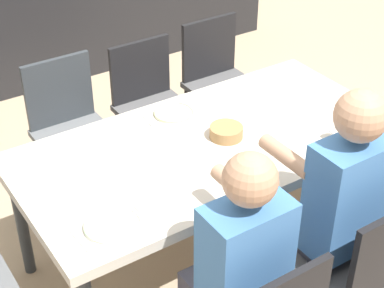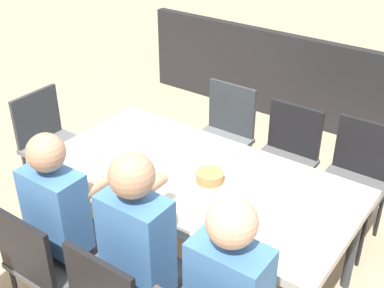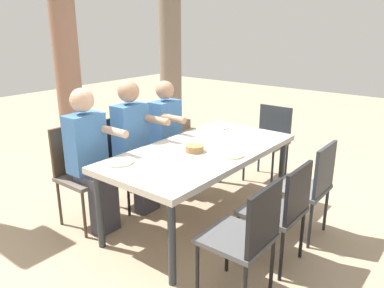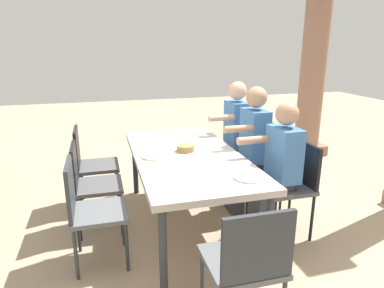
{
  "view_description": "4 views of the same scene",
  "coord_description": "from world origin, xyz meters",
  "px_view_note": "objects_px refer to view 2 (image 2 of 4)",
  "views": [
    {
      "loc": [
        1.51,
        2.14,
        2.47
      ],
      "look_at": [
        0.15,
        0.07,
        0.82
      ],
      "focal_mm": 58.34,
      "sensor_mm": 36.0,
      "label": 1
    },
    {
      "loc": [
        -1.48,
        2.15,
        2.48
      ],
      "look_at": [
        0.11,
        -0.09,
        0.89
      ],
      "focal_mm": 47.57,
      "sensor_mm": 36.0,
      "label": 2
    },
    {
      "loc": [
        -2.69,
        -2.0,
        1.87
      ],
      "look_at": [
        -0.03,
        0.09,
        0.78
      ],
      "focal_mm": 35.59,
      "sensor_mm": 36.0,
      "label": 3
    },
    {
      "loc": [
        2.95,
        -0.76,
        1.74
      ],
      "look_at": [
        -0.08,
        0.07,
        0.82
      ],
      "focal_mm": 31.93,
      "sensor_mm": 36.0,
      "label": 4
    }
  ],
  "objects_px": {
    "plate_2": "(80,160)",
    "chair_head_east": "(50,140)",
    "chair_west_south": "(355,176)",
    "diner_guest_third": "(145,253)",
    "bread_basket": "(210,177)",
    "dining_table": "(198,183)",
    "chair_east_north": "(47,260)",
    "plate_1": "(225,151)",
    "diner_woman_green": "(68,222)",
    "plate_0": "(280,249)",
    "chair_east_south": "(223,132)",
    "chair_mid_south": "(286,155)"
  },
  "relations": [
    {
      "from": "plate_2",
      "to": "chair_head_east",
      "type": "bearing_deg",
      "value": -24.18
    },
    {
      "from": "chair_west_south",
      "to": "diner_guest_third",
      "type": "height_order",
      "value": "diner_guest_third"
    },
    {
      "from": "diner_guest_third",
      "to": "bread_basket",
      "type": "bearing_deg",
      "value": -83.93
    },
    {
      "from": "dining_table",
      "to": "chair_head_east",
      "type": "height_order",
      "value": "chair_head_east"
    },
    {
      "from": "diner_guest_third",
      "to": "plate_2",
      "type": "height_order",
      "value": "diner_guest_third"
    },
    {
      "from": "chair_east_north",
      "to": "plate_1",
      "type": "distance_m",
      "value": 1.3
    },
    {
      "from": "diner_woman_green",
      "to": "plate_1",
      "type": "height_order",
      "value": "diner_woman_green"
    },
    {
      "from": "plate_0",
      "to": "bread_basket",
      "type": "relative_size",
      "value": 1.4
    },
    {
      "from": "chair_west_south",
      "to": "plate_2",
      "type": "bearing_deg",
      "value": 40.74
    },
    {
      "from": "plate_0",
      "to": "plate_1",
      "type": "distance_m",
      "value": 0.98
    },
    {
      "from": "diner_guest_third",
      "to": "chair_west_south",
      "type": "bearing_deg",
      "value": -108.37
    },
    {
      "from": "dining_table",
      "to": "diner_woman_green",
      "type": "bearing_deg",
      "value": 62.43
    },
    {
      "from": "diner_woman_green",
      "to": "plate_0",
      "type": "xyz_separation_m",
      "value": [
        -1.1,
        -0.41,
        0.07
      ]
    },
    {
      "from": "plate_0",
      "to": "bread_basket",
      "type": "xyz_separation_m",
      "value": [
        0.63,
        -0.31,
        0.02
      ]
    },
    {
      "from": "diner_woman_green",
      "to": "plate_2",
      "type": "relative_size",
      "value": 5.24
    },
    {
      "from": "chair_head_east",
      "to": "diner_woman_green",
      "type": "xyz_separation_m",
      "value": [
        -1.01,
        0.73,
        0.15
      ]
    },
    {
      "from": "chair_east_south",
      "to": "bread_basket",
      "type": "height_order",
      "value": "chair_east_south"
    },
    {
      "from": "plate_0",
      "to": "plate_2",
      "type": "distance_m",
      "value": 1.43
    },
    {
      "from": "diner_woman_green",
      "to": "plate_1",
      "type": "bearing_deg",
      "value": -109.29
    },
    {
      "from": "chair_mid_south",
      "to": "plate_0",
      "type": "height_order",
      "value": "chair_mid_south"
    },
    {
      "from": "chair_head_east",
      "to": "chair_east_north",
      "type": "bearing_deg",
      "value": 138.24
    },
    {
      "from": "diner_guest_third",
      "to": "plate_2",
      "type": "distance_m",
      "value": 0.96
    },
    {
      "from": "diner_woman_green",
      "to": "diner_guest_third",
      "type": "distance_m",
      "value": 0.55
    },
    {
      "from": "diner_guest_third",
      "to": "chair_east_south",
      "type": "bearing_deg",
      "value": -71.13
    },
    {
      "from": "chair_west_south",
      "to": "plate_0",
      "type": "bearing_deg",
      "value": 90.81
    },
    {
      "from": "chair_west_south",
      "to": "bread_basket",
      "type": "relative_size",
      "value": 5.23
    },
    {
      "from": "diner_guest_third",
      "to": "plate_0",
      "type": "height_order",
      "value": "diner_guest_third"
    },
    {
      "from": "chair_mid_south",
      "to": "plate_1",
      "type": "distance_m",
      "value": 0.66
    },
    {
      "from": "chair_east_north",
      "to": "diner_guest_third",
      "type": "distance_m",
      "value": 0.62
    },
    {
      "from": "plate_2",
      "to": "bread_basket",
      "type": "relative_size",
      "value": 1.42
    },
    {
      "from": "chair_mid_south",
      "to": "chair_east_north",
      "type": "distance_m",
      "value": 1.89
    },
    {
      "from": "chair_head_east",
      "to": "plate_2",
      "type": "xyz_separation_m",
      "value": [
        -0.69,
        0.31,
        0.22
      ]
    },
    {
      "from": "chair_west_south",
      "to": "chair_east_north",
      "type": "relative_size",
      "value": 1.0
    },
    {
      "from": "chair_west_south",
      "to": "chair_mid_south",
      "type": "bearing_deg",
      "value": 0.18
    },
    {
      "from": "chair_east_north",
      "to": "plate_2",
      "type": "distance_m",
      "value": 0.71
    },
    {
      "from": "chair_mid_south",
      "to": "bread_basket",
      "type": "bearing_deg",
      "value": 85.19
    },
    {
      "from": "dining_table",
      "to": "plate_0",
      "type": "height_order",
      "value": "plate_0"
    },
    {
      "from": "chair_east_north",
      "to": "plate_1",
      "type": "bearing_deg",
      "value": -106.83
    },
    {
      "from": "chair_head_east",
      "to": "diner_guest_third",
      "type": "height_order",
      "value": "diner_guest_third"
    },
    {
      "from": "chair_west_south",
      "to": "chair_mid_south",
      "type": "xyz_separation_m",
      "value": [
        0.53,
        0.0,
        -0.02
      ]
    },
    {
      "from": "chair_west_south",
      "to": "bread_basket",
      "type": "xyz_separation_m",
      "value": [
        0.61,
        0.92,
        0.26
      ]
    },
    {
      "from": "chair_west_south",
      "to": "diner_guest_third",
      "type": "bearing_deg",
      "value": 71.63
    },
    {
      "from": "dining_table",
      "to": "chair_east_north",
      "type": "height_order",
      "value": "chair_east_north"
    },
    {
      "from": "dining_table",
      "to": "chair_west_south",
      "type": "relative_size",
      "value": 2.2
    },
    {
      "from": "diner_guest_third",
      "to": "dining_table",
      "type": "bearing_deg",
      "value": -76.58
    },
    {
      "from": "chair_mid_south",
      "to": "diner_guest_third",
      "type": "bearing_deg",
      "value": 89.9
    },
    {
      "from": "dining_table",
      "to": "bread_basket",
      "type": "bearing_deg",
      "value": 173.62
    },
    {
      "from": "chair_head_east",
      "to": "plate_0",
      "type": "relative_size",
      "value": 3.78
    },
    {
      "from": "dining_table",
      "to": "plate_1",
      "type": "distance_m",
      "value": 0.33
    },
    {
      "from": "chair_head_east",
      "to": "plate_1",
      "type": "xyz_separation_m",
      "value": [
        -1.38,
        -0.32,
        0.22
      ]
    }
  ]
}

